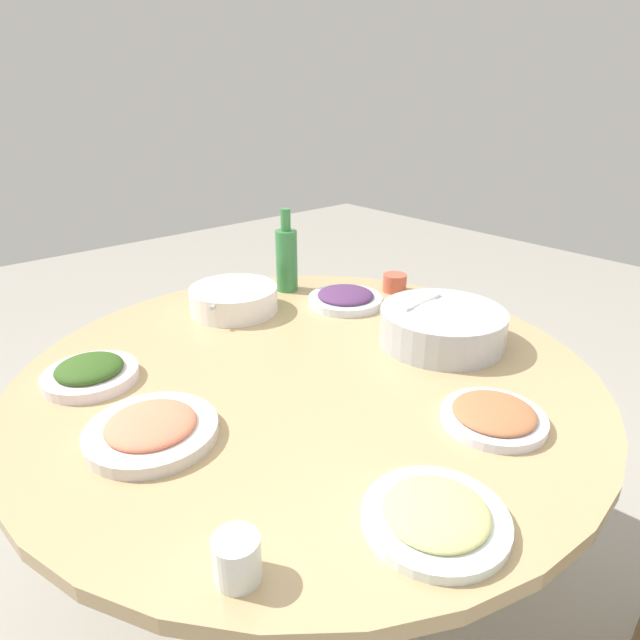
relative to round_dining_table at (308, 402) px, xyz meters
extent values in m
plane|color=#9C978B|center=(0.00, 0.00, -0.64)|extent=(8.00, 8.00, 0.00)
cylinder|color=#99999E|center=(0.00, 0.00, -0.63)|extent=(0.32, 0.32, 0.03)
cylinder|color=#99999E|center=(0.00, 0.00, -0.27)|extent=(0.12, 0.12, 0.68)
cylinder|color=tan|center=(0.00, 0.00, 0.08)|extent=(1.33, 1.33, 0.03)
cylinder|color=#B2B5BA|center=(-0.34, 0.12, 0.14)|extent=(0.32, 0.32, 0.09)
ellipsoid|color=white|center=(-0.34, 0.12, 0.15)|extent=(0.26, 0.26, 0.10)
cube|color=white|center=(-0.34, 0.04, 0.19)|extent=(0.15, 0.06, 0.01)
cylinder|color=white|center=(-0.06, -0.41, 0.13)|extent=(0.25, 0.25, 0.07)
cylinder|color=black|center=(-0.06, -0.41, 0.13)|extent=(0.22, 0.22, 0.05)
cylinder|color=silver|center=(-0.06, -0.41, 0.16)|extent=(0.24, 0.16, 0.01)
cylinder|color=silver|center=(0.39, 0.02, 0.11)|extent=(0.25, 0.25, 0.03)
ellipsoid|color=#E77B59|center=(0.39, 0.02, 0.13)|extent=(0.17, 0.17, 0.03)
cylinder|color=silver|center=(-0.34, -0.23, 0.11)|extent=(0.22, 0.22, 0.02)
ellipsoid|color=#512D58|center=(-0.34, -0.23, 0.13)|extent=(0.17, 0.17, 0.04)
cylinder|color=white|center=(0.17, 0.50, 0.11)|extent=(0.22, 0.22, 0.02)
ellipsoid|color=#C2BF77|center=(0.17, 0.50, 0.12)|extent=(0.16, 0.16, 0.03)
cylinder|color=white|center=(0.40, -0.27, 0.11)|extent=(0.21, 0.21, 0.03)
ellipsoid|color=#30531B|center=(0.40, -0.27, 0.13)|extent=(0.15, 0.15, 0.04)
cylinder|color=white|center=(-0.13, 0.41, 0.11)|extent=(0.20, 0.20, 0.02)
ellipsoid|color=#A86840|center=(-0.13, 0.41, 0.12)|extent=(0.16, 0.16, 0.03)
cylinder|color=#357E40|center=(-0.29, -0.45, 0.19)|extent=(0.07, 0.07, 0.20)
cylinder|color=#357E40|center=(-0.29, -0.45, 0.33)|extent=(0.03, 0.03, 0.07)
cylinder|color=white|center=(0.44, 0.39, 0.13)|extent=(0.06, 0.06, 0.07)
cylinder|color=#C3533C|center=(-0.54, -0.21, 0.12)|extent=(0.08, 0.08, 0.06)
camera|label=1|loc=(0.70, 0.84, 0.70)|focal=29.74mm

